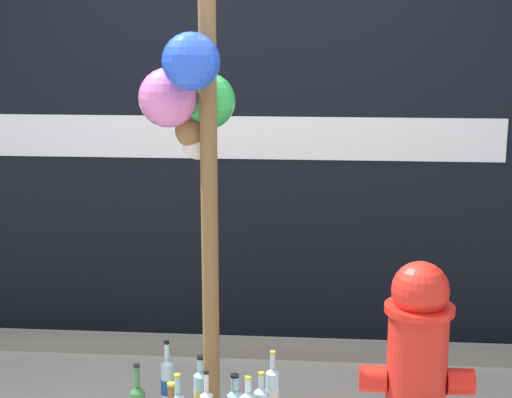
{
  "coord_description": "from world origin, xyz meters",
  "views": [
    {
      "loc": [
        0.4,
        -3.03,
        1.86
      ],
      "look_at": [
        0.13,
        0.25,
        1.14
      ],
      "focal_mm": 54.71,
      "sensor_mm": 36.0,
      "label": 1
    }
  ],
  "objects_px": {
    "memorial_post": "(195,68)",
    "fire_hydrant": "(417,363)",
    "bottle_7": "(168,383)",
    "bottle_0": "(272,397)",
    "bottle_4": "(202,396)"
  },
  "relations": [
    {
      "from": "memorial_post",
      "to": "fire_hydrant",
      "type": "height_order",
      "value": "memorial_post"
    },
    {
      "from": "fire_hydrant",
      "to": "bottle_7",
      "type": "relative_size",
      "value": 2.51
    },
    {
      "from": "memorial_post",
      "to": "fire_hydrant",
      "type": "bearing_deg",
      "value": -9.48
    },
    {
      "from": "fire_hydrant",
      "to": "bottle_7",
      "type": "bearing_deg",
      "value": 162.12
    },
    {
      "from": "fire_hydrant",
      "to": "bottle_7",
      "type": "distance_m",
      "value": 1.26
    },
    {
      "from": "fire_hydrant",
      "to": "bottle_0",
      "type": "height_order",
      "value": "fire_hydrant"
    },
    {
      "from": "bottle_0",
      "to": "bottle_4",
      "type": "distance_m",
      "value": 0.34
    },
    {
      "from": "bottle_0",
      "to": "bottle_7",
      "type": "bearing_deg",
      "value": 166.11
    },
    {
      "from": "fire_hydrant",
      "to": "bottle_4",
      "type": "xyz_separation_m",
      "value": [
        -0.97,
        0.24,
        -0.31
      ]
    },
    {
      "from": "bottle_7",
      "to": "fire_hydrant",
      "type": "bearing_deg",
      "value": -17.88
    },
    {
      "from": "fire_hydrant",
      "to": "bottle_4",
      "type": "bearing_deg",
      "value": 166.06
    },
    {
      "from": "fire_hydrant",
      "to": "bottle_0",
      "type": "xyz_separation_m",
      "value": [
        -0.63,
        0.24,
        -0.3
      ]
    },
    {
      "from": "bottle_0",
      "to": "bottle_4",
      "type": "xyz_separation_m",
      "value": [
        -0.34,
        -0.0,
        -0.01
      ]
    },
    {
      "from": "memorial_post",
      "to": "bottle_4",
      "type": "height_order",
      "value": "memorial_post"
    },
    {
      "from": "bottle_0",
      "to": "memorial_post",
      "type": "bearing_deg",
      "value": -166.01
    }
  ]
}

